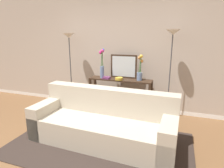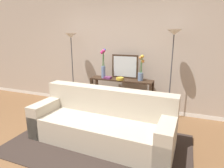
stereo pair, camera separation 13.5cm
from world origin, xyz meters
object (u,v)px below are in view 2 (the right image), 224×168
object	(u,v)px
vase_short_flowers	(141,70)
fruit_bowl	(120,79)
wall_mirror	(125,67)
vase_tall_flowers	(103,64)
couch	(102,123)
floor_lamp_left	(72,50)
floor_lamp_right	(173,51)
console_table	(121,90)
book_stack	(108,78)
book_row_under_console	(105,108)

from	to	relation	value
vase_short_flowers	fruit_bowl	bearing A→B (deg)	-164.75
wall_mirror	vase_tall_flowers	size ratio (longest dim) A/B	0.91
wall_mirror	vase_short_flowers	distance (m)	0.42
couch	floor_lamp_left	bearing A→B (deg)	137.58
floor_lamp_right	floor_lamp_left	bearing A→B (deg)	180.00
console_table	couch	bearing A→B (deg)	-86.01
floor_lamp_left	vase_tall_flowers	distance (m)	0.88
floor_lamp_right	vase_short_flowers	world-z (taller)	floor_lamp_right
floor_lamp_right	wall_mirror	world-z (taller)	floor_lamp_right
couch	vase_short_flowers	size ratio (longest dim) A/B	4.30
vase_tall_flowers	fruit_bowl	xyz separation A→B (m)	(0.43, -0.08, -0.28)
floor_lamp_right	vase_tall_flowers	world-z (taller)	floor_lamp_right
console_table	vase_tall_flowers	distance (m)	0.71
floor_lamp_right	wall_mirror	distance (m)	1.12
couch	vase_short_flowers	xyz separation A→B (m)	(0.35, 1.29, 0.73)
floor_lamp_left	wall_mirror	size ratio (longest dim) A/B	2.97
console_table	book_stack	distance (m)	0.42
vase_tall_flowers	book_stack	xyz separation A→B (m)	(0.13, -0.06, -0.29)
book_stack	console_table	bearing A→B (deg)	14.41
console_table	vase_short_flowers	size ratio (longest dim) A/B	2.52
floor_lamp_right	wall_mirror	size ratio (longest dim) A/B	3.08
floor_lamp_right	book_row_under_console	distance (m)	2.06
couch	wall_mirror	bearing A→B (deg)	92.13
wall_mirror	fruit_bowl	size ratio (longest dim) A/B	3.52
vase_tall_flowers	fruit_bowl	bearing A→B (deg)	-10.40
book_stack	wall_mirror	bearing A→B (deg)	31.94
console_table	fruit_bowl	size ratio (longest dim) A/B	8.23
wall_mirror	fruit_bowl	xyz separation A→B (m)	(-0.04, -0.23, -0.24)
vase_tall_flowers	fruit_bowl	size ratio (longest dim) A/B	3.85
floor_lamp_left	book_stack	world-z (taller)	floor_lamp_left
vase_tall_flowers	vase_short_flowers	world-z (taller)	vase_tall_flowers
floor_lamp_right	book_stack	bearing A→B (deg)	-177.99
vase_tall_flowers	book_row_under_console	distance (m)	1.07
console_table	book_stack	bearing A→B (deg)	-165.59
floor_lamp_right	book_stack	xyz separation A→B (m)	(-1.37, -0.05, -0.65)
console_table	wall_mirror	world-z (taller)	wall_mirror
vase_tall_flowers	book_stack	bearing A→B (deg)	-25.53
floor_lamp_left	console_table	bearing A→B (deg)	1.37
vase_short_flowers	console_table	bearing A→B (deg)	-176.98
couch	book_row_under_console	bearing A→B (deg)	111.60
floor_lamp_left	floor_lamp_right	distance (m)	2.33
console_table	book_row_under_console	xyz separation A→B (m)	(-0.41, 0.00, -0.51)
floor_lamp_right	book_row_under_console	xyz separation A→B (m)	(-1.48, 0.03, -1.43)
book_stack	vase_short_flowers	bearing A→B (deg)	7.78
floor_lamp_left	vase_tall_flowers	xyz separation A→B (m)	(0.83, 0.01, -0.31)
floor_lamp_right	wall_mirror	xyz separation A→B (m)	(-1.03, 0.16, -0.40)
floor_lamp_left	vase_short_flowers	xyz separation A→B (m)	(1.70, 0.05, -0.39)
couch	wall_mirror	distance (m)	1.60
floor_lamp_left	book_stack	xyz separation A→B (m)	(0.96, -0.05, -0.60)
console_table	book_stack	size ratio (longest dim) A/B	7.69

